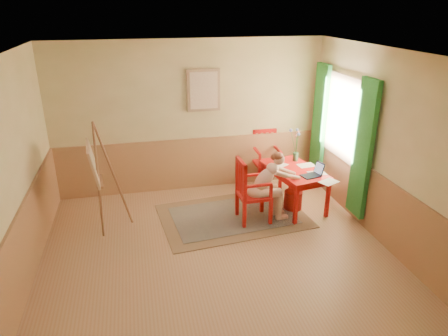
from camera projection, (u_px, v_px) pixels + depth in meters
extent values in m
cube|color=#A87D5A|center=(216.00, 250.00, 5.97)|extent=(5.00, 4.50, 0.02)
cube|color=white|center=(214.00, 52.00, 4.90)|extent=(5.00, 4.50, 0.02)
cube|color=tan|center=(190.00, 117.00, 7.48)|extent=(5.00, 0.02, 2.80)
cube|color=tan|center=(269.00, 255.00, 3.39)|extent=(5.00, 0.02, 2.80)
cube|color=tan|center=(12.00, 177.00, 4.92)|extent=(0.02, 4.50, 2.80)
cube|color=tan|center=(382.00, 147.00, 5.95)|extent=(0.02, 4.50, 2.80)
cube|color=#A4754F|center=(192.00, 163.00, 7.79)|extent=(5.00, 0.04, 1.00)
cube|color=#A4754F|center=(28.00, 240.00, 5.27)|extent=(0.04, 4.50, 1.00)
cube|color=#A4754F|center=(372.00, 202.00, 6.28)|extent=(0.04, 4.50, 1.00)
cube|color=white|center=(344.00, 118.00, 6.88)|extent=(0.02, 1.00, 1.30)
cube|color=#A37E5E|center=(343.00, 118.00, 6.87)|extent=(0.03, 1.12, 1.42)
cube|color=#2F8B3B|center=(363.00, 150.00, 6.27)|extent=(0.08, 0.45, 2.20)
cube|color=#2F8B3B|center=(319.00, 123.00, 7.68)|extent=(0.08, 0.45, 2.20)
cube|color=#A37E5E|center=(204.00, 90.00, 7.29)|extent=(0.60, 0.04, 0.76)
cube|color=beige|center=(204.00, 91.00, 7.27)|extent=(0.50, 0.02, 0.66)
cube|color=#8C7251|center=(233.00, 216.00, 6.89)|extent=(2.55, 1.83, 0.01)
cube|color=#131C32|center=(233.00, 215.00, 6.88)|extent=(2.11, 1.39, 0.01)
cube|color=red|center=(295.00, 170.00, 6.96)|extent=(0.94, 1.32, 0.04)
cube|color=red|center=(294.00, 174.00, 6.99)|extent=(0.82, 1.20, 0.10)
cube|color=red|center=(296.00, 206.00, 6.51)|extent=(0.06, 0.06, 0.68)
cube|color=red|center=(328.00, 199.00, 6.75)|extent=(0.06, 0.06, 0.68)
cube|color=red|center=(262.00, 180.00, 7.44)|extent=(0.06, 0.06, 0.68)
cube|color=red|center=(291.00, 175.00, 7.68)|extent=(0.06, 0.06, 0.68)
cube|color=red|center=(254.00, 195.00, 6.60)|extent=(0.51, 0.49, 0.05)
cube|color=red|center=(244.00, 216.00, 6.45)|extent=(0.06, 0.06, 0.44)
cube|color=red|center=(271.00, 213.00, 6.55)|extent=(0.06, 0.06, 0.44)
cube|color=red|center=(237.00, 204.00, 6.83)|extent=(0.06, 0.06, 0.44)
cube|color=red|center=(262.00, 201.00, 6.93)|extent=(0.06, 0.06, 0.44)
cube|color=red|center=(245.00, 184.00, 6.23)|extent=(0.06, 0.06, 0.59)
cube|color=red|center=(237.00, 173.00, 6.61)|extent=(0.06, 0.06, 0.59)
cube|color=red|center=(241.00, 163.00, 6.32)|extent=(0.07, 0.48, 0.06)
cube|color=red|center=(243.00, 182.00, 6.33)|extent=(0.03, 0.05, 0.49)
cube|color=red|center=(241.00, 179.00, 6.43)|extent=(0.03, 0.05, 0.49)
cube|color=red|center=(239.00, 176.00, 6.53)|extent=(0.03, 0.05, 0.49)
cube|color=red|center=(259.00, 186.00, 6.31)|extent=(0.44, 0.06, 0.04)
cube|color=red|center=(271.00, 191.00, 6.40)|extent=(0.04, 0.04, 0.24)
cube|color=red|center=(250.00, 175.00, 6.69)|extent=(0.44, 0.06, 0.04)
cube|color=red|center=(262.00, 180.00, 6.78)|extent=(0.04, 0.04, 0.24)
cube|color=red|center=(267.00, 163.00, 7.91)|extent=(0.49, 0.51, 0.05)
cube|color=red|center=(253.00, 171.00, 8.17)|extent=(0.06, 0.06, 0.44)
cube|color=red|center=(259.00, 180.00, 7.76)|extent=(0.06, 0.06, 0.44)
cube|color=red|center=(273.00, 169.00, 8.24)|extent=(0.06, 0.06, 0.44)
cube|color=red|center=(280.00, 178.00, 7.84)|extent=(0.06, 0.06, 0.44)
cube|color=red|center=(254.00, 144.00, 7.95)|extent=(0.06, 0.06, 0.60)
cube|color=red|center=(274.00, 143.00, 8.03)|extent=(0.06, 0.06, 0.60)
cube|color=red|center=(265.00, 131.00, 7.89)|extent=(0.48, 0.06, 0.07)
cube|color=red|center=(259.00, 145.00, 7.98)|extent=(0.05, 0.03, 0.49)
cube|color=red|center=(264.00, 144.00, 8.00)|extent=(0.05, 0.03, 0.49)
cube|color=red|center=(269.00, 144.00, 8.02)|extent=(0.05, 0.03, 0.49)
cube|color=red|center=(257.00, 151.00, 7.77)|extent=(0.05, 0.45, 0.04)
cube|color=red|center=(260.00, 161.00, 7.63)|extent=(0.04, 0.04, 0.24)
cube|color=red|center=(278.00, 149.00, 7.85)|extent=(0.05, 0.45, 0.04)
cube|color=red|center=(281.00, 159.00, 7.71)|extent=(0.04, 0.04, 0.24)
ellipsoid|color=beige|center=(255.00, 192.00, 6.56)|extent=(0.27, 0.34, 0.21)
cylinder|color=beige|center=(269.00, 194.00, 6.54)|extent=(0.42, 0.16, 0.15)
cylinder|color=beige|center=(265.00, 189.00, 6.69)|extent=(0.42, 0.16, 0.15)
cylinder|color=beige|center=(279.00, 206.00, 6.67)|extent=(0.11, 0.11, 0.47)
cylinder|color=beige|center=(276.00, 201.00, 6.82)|extent=(0.11, 0.11, 0.47)
cube|color=beige|center=(282.00, 218.00, 6.77)|extent=(0.20, 0.09, 0.07)
cube|color=beige|center=(278.00, 213.00, 6.92)|extent=(0.20, 0.09, 0.07)
ellipsoid|color=beige|center=(264.00, 180.00, 6.52)|extent=(0.46, 0.28, 0.49)
ellipsoid|color=beige|center=(273.00, 169.00, 6.48)|extent=(0.19, 0.28, 0.17)
sphere|color=beige|center=(279.00, 159.00, 6.45)|extent=(0.19, 0.19, 0.19)
ellipsoid|color=brown|center=(278.00, 156.00, 6.42)|extent=(0.18, 0.19, 0.13)
sphere|color=brown|center=(273.00, 157.00, 6.41)|extent=(0.10, 0.10, 0.10)
cylinder|color=beige|center=(281.00, 174.00, 6.40)|extent=(0.21, 0.10, 0.14)
cylinder|color=beige|center=(292.00, 177.00, 6.49)|extent=(0.28, 0.14, 0.16)
sphere|color=beige|center=(286.00, 176.00, 6.42)|extent=(0.08, 0.08, 0.08)
sphere|color=beige|center=(298.00, 178.00, 6.56)|extent=(0.07, 0.07, 0.07)
cylinder|color=beige|center=(275.00, 168.00, 6.64)|extent=(0.21, 0.11, 0.14)
cylinder|color=beige|center=(287.00, 171.00, 6.70)|extent=(0.28, 0.12, 0.16)
sphere|color=beige|center=(279.00, 169.00, 6.68)|extent=(0.08, 0.08, 0.08)
sphere|color=beige|center=(294.00, 174.00, 6.72)|extent=(0.07, 0.07, 0.07)
cube|color=#1E2338|center=(311.00, 176.00, 6.66)|extent=(0.33, 0.27, 0.02)
cube|color=#2D3342|center=(311.00, 176.00, 6.66)|extent=(0.29, 0.22, 0.00)
cube|color=#1E2338|center=(319.00, 168.00, 6.69)|extent=(0.11, 0.22, 0.20)
cube|color=#99BFF2|center=(319.00, 168.00, 6.69)|extent=(0.09, 0.18, 0.16)
cube|color=white|center=(329.00, 182.00, 6.44)|extent=(0.36, 0.32, 0.00)
cube|color=white|center=(306.00, 165.00, 7.10)|extent=(0.31, 0.24, 0.00)
cube|color=white|center=(279.00, 165.00, 7.10)|extent=(0.36, 0.34, 0.00)
cube|color=white|center=(317.00, 173.00, 6.77)|extent=(0.30, 0.22, 0.00)
cylinder|color=#3F724C|center=(296.00, 157.00, 7.28)|extent=(0.12, 0.12, 0.16)
cylinder|color=#3F7233|center=(293.00, 142.00, 7.22)|extent=(0.10, 0.11, 0.42)
sphere|color=#728CD8|center=(291.00, 130.00, 7.17)|extent=(0.08, 0.08, 0.06)
cylinder|color=#3F7233|center=(297.00, 143.00, 7.13)|extent=(0.04, 0.10, 0.44)
sphere|color=pink|center=(298.00, 132.00, 7.01)|extent=(0.05, 0.05, 0.04)
cylinder|color=#3F7233|center=(296.00, 145.00, 7.22)|extent=(0.02, 0.05, 0.32)
sphere|color=pink|center=(297.00, 136.00, 7.17)|extent=(0.06, 0.06, 0.05)
cylinder|color=#3F7233|center=(297.00, 144.00, 7.12)|extent=(0.04, 0.14, 0.41)
sphere|color=#728CD8|center=(299.00, 134.00, 6.99)|extent=(0.07, 0.07, 0.06)
cylinder|color=#3F7233|center=(297.00, 143.00, 7.24)|extent=(0.07, 0.11, 0.36)
sphere|color=pink|center=(298.00, 133.00, 7.22)|extent=(0.06, 0.06, 0.05)
cylinder|color=#3F7233|center=(297.00, 143.00, 7.22)|extent=(0.04, 0.06, 0.37)
sphere|color=pink|center=(298.00, 133.00, 7.17)|extent=(0.06, 0.06, 0.05)
cylinder|color=#3F7233|center=(296.00, 142.00, 7.23)|extent=(0.05, 0.12, 0.41)
sphere|color=#728CD8|center=(297.00, 130.00, 7.21)|extent=(0.06, 0.06, 0.05)
cylinder|color=#A71B14|center=(293.00, 200.00, 7.08)|extent=(0.40, 0.40, 0.33)
cylinder|color=brown|center=(98.00, 181.00, 6.11)|extent=(0.05, 0.32, 1.76)
cylinder|color=brown|center=(97.00, 174.00, 6.36)|extent=(0.12, 0.32, 1.76)
cylinder|color=brown|center=(114.00, 175.00, 6.31)|extent=(0.46, 0.08, 1.76)
cylinder|color=brown|center=(97.00, 181.00, 6.25)|extent=(0.08, 0.49, 0.03)
cube|color=brown|center=(101.00, 181.00, 6.27)|extent=(0.11, 0.53, 0.03)
cube|color=#A37E5E|center=(93.00, 163.00, 6.13)|extent=(0.21, 0.79, 0.58)
cube|color=beige|center=(94.00, 163.00, 6.14)|extent=(0.17, 0.71, 0.51)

